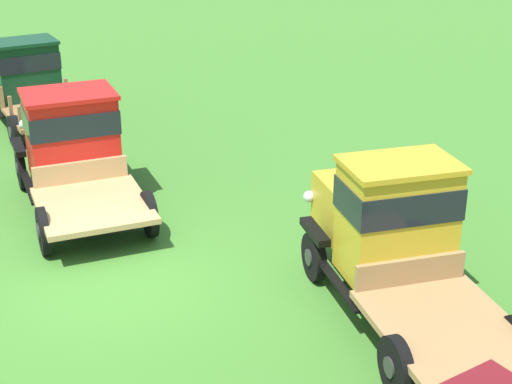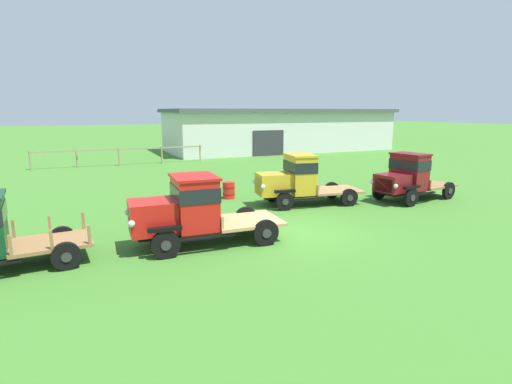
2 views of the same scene
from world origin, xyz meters
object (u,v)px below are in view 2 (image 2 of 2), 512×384
object	(u,v)px
vintage_truck_second_in_line	(190,209)
vintage_truck_far_side	(408,177)
farm_shed	(279,130)
vintage_truck_midrow_center	(297,180)
oil_drum_beside_row	(229,190)

from	to	relation	value
vintage_truck_second_in_line	vintage_truck_far_side	xyz separation A→B (m)	(11.07, 2.11, -0.04)
vintage_truck_far_side	farm_shed	bearing A→B (deg)	76.57
vintage_truck_midrow_center	vintage_truck_second_in_line	bearing A→B (deg)	-149.11
vintage_truck_second_in_line	vintage_truck_midrow_center	bearing A→B (deg)	30.89
vintage_truck_second_in_line	vintage_truck_far_side	size ratio (longest dim) A/B	1.05
vintage_truck_second_in_line	oil_drum_beside_row	distance (m)	6.99
farm_shed	vintage_truck_midrow_center	xyz separation A→B (m)	(-11.15, -23.45, -1.06)
vintage_truck_second_in_line	vintage_truck_midrow_center	world-z (taller)	vintage_truck_midrow_center
vintage_truck_second_in_line	oil_drum_beside_row	bearing A→B (deg)	59.75
oil_drum_beside_row	vintage_truck_midrow_center	bearing A→B (deg)	-46.82
vintage_truck_midrow_center	vintage_truck_far_side	world-z (taller)	vintage_truck_midrow_center
vintage_truck_midrow_center	oil_drum_beside_row	bearing A→B (deg)	133.18
vintage_truck_far_side	vintage_truck_midrow_center	bearing A→B (deg)	165.06
farm_shed	vintage_truck_midrow_center	distance (m)	25.99
vintage_truck_midrow_center	oil_drum_beside_row	world-z (taller)	vintage_truck_midrow_center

